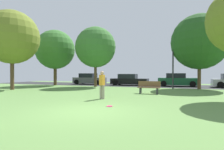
% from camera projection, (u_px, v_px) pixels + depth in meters
% --- Properties ---
extents(ground_plane, '(44.00, 44.00, 0.00)m').
position_uv_depth(ground_plane, '(88.00, 111.00, 7.17)').
color(ground_plane, '#5B8442').
extents(road_strip, '(44.00, 6.40, 0.01)m').
position_uv_depth(road_strip, '(151.00, 86.00, 22.14)').
color(road_strip, '#28282B').
rests_on(road_strip, ground_plane).
extents(maple_tree_near, '(4.44, 4.44, 6.54)m').
position_uv_depth(maple_tree_near, '(95.00, 47.00, 20.26)').
color(maple_tree_near, brown).
rests_on(maple_tree_near, ground_plane).
extents(oak_tree_right, '(4.79, 4.79, 7.12)m').
position_uv_depth(oak_tree_right, '(12.00, 37.00, 16.63)').
color(oak_tree_right, brown).
rests_on(oak_tree_right, ground_plane).
extents(birch_tree_lone, '(5.20, 5.20, 7.04)m').
position_uv_depth(birch_tree_lone, '(199.00, 42.00, 17.42)').
color(birch_tree_lone, brown).
rests_on(birch_tree_lone, ground_plane).
extents(oak_tree_center, '(4.79, 4.79, 6.79)m').
position_uv_depth(oak_tree_center, '(55.00, 50.00, 22.82)').
color(oak_tree_center, brown).
rests_on(oak_tree_center, ground_plane).
extents(person_walking, '(0.30, 0.33, 1.61)m').
position_uv_depth(person_walking, '(102.00, 84.00, 10.66)').
color(person_walking, gray).
rests_on(person_walking, ground_plane).
extents(frisbee_disc, '(0.27, 0.27, 0.03)m').
position_uv_depth(frisbee_disc, '(109.00, 106.00, 8.25)').
color(frisbee_disc, '#EA2D6B').
rests_on(frisbee_disc, ground_plane).
extents(parked_car_grey, '(4.29, 1.99, 1.47)m').
position_uv_depth(parked_car_grey, '(89.00, 79.00, 25.13)').
color(parked_car_grey, slate).
rests_on(parked_car_grey, ground_plane).
extents(parked_car_black, '(4.52, 1.97, 1.39)m').
position_uv_depth(parked_car_black, '(129.00, 80.00, 22.96)').
color(parked_car_black, black).
rests_on(parked_car_black, ground_plane).
extents(parked_car_green, '(4.29, 1.99, 1.48)m').
position_uv_depth(parked_car_green, '(178.00, 80.00, 21.10)').
color(parked_car_green, '#195633').
rests_on(parked_car_green, ground_plane).
extents(park_bench, '(1.60, 0.45, 0.90)m').
position_uv_depth(park_bench, '(149.00, 87.00, 13.41)').
color(park_bench, brown).
rests_on(park_bench, ground_plane).
extents(street_lamp_post, '(0.14, 0.14, 4.50)m').
position_uv_depth(street_lamp_post, '(173.00, 65.00, 17.64)').
color(street_lamp_post, '#2D2D33').
rests_on(street_lamp_post, ground_plane).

